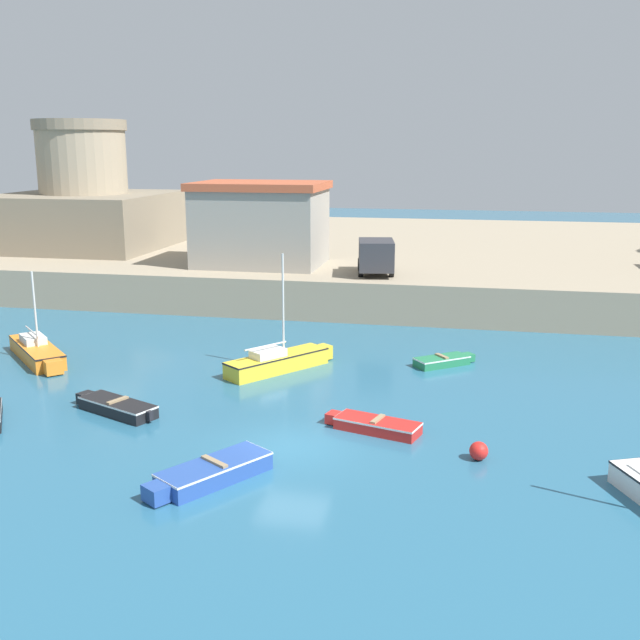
{
  "coord_description": "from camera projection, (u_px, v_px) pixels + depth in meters",
  "views": [
    {
      "loc": [
        5.9,
        -24.08,
        10.4
      ],
      "look_at": [
        -1.23,
        10.88,
        2.0
      ],
      "focal_mm": 42.0,
      "sensor_mm": 36.0,
      "label": 1
    }
  ],
  "objects": [
    {
      "name": "ground_plane",
      "position": [
        293.0,
        445.0,
        26.49
      ],
      "size": [
        200.0,
        200.0,
        0.0
      ],
      "primitive_type": "plane",
      "color": "#28607F"
    },
    {
      "name": "quay_seawall",
      "position": [
        400.0,
        256.0,
        63.08
      ],
      "size": [
        120.0,
        40.0,
        2.45
      ],
      "primitive_type": "cube",
      "color": "gray",
      "rests_on": "ground"
    },
    {
      "name": "dinghy_blue_1",
      "position": [
        211.0,
        472.0,
        23.59
      ],
      "size": [
        3.28,
        4.21,
        0.67
      ],
      "color": "#284C9E",
      "rests_on": "ground"
    },
    {
      "name": "dinghy_green_2",
      "position": [
        443.0,
        360.0,
        36.06
      ],
      "size": [
        2.97,
        2.56,
        0.51
      ],
      "color": "#237A4C",
      "rests_on": "ground"
    },
    {
      "name": "sailboat_orange_3",
      "position": [
        37.0,
        351.0,
        36.89
      ],
      "size": [
        5.15,
        5.11,
        4.48
      ],
      "color": "orange",
      "rests_on": "ground"
    },
    {
      "name": "dinghy_red_4",
      "position": [
        375.0,
        425.0,
        27.76
      ],
      "size": [
        3.75,
        1.99,
        0.53
      ],
      "color": "red",
      "rests_on": "ground"
    },
    {
      "name": "sailboat_yellow_6",
      "position": [
        279.0,
        361.0,
        35.15
      ],
      "size": [
        4.36,
        5.3,
        5.53
      ],
      "color": "yellow",
      "rests_on": "ground"
    },
    {
      "name": "dinghy_black_7",
      "position": [
        116.0,
        406.0,
        29.63
      ],
      "size": [
        4.0,
        2.47,
        0.59
      ],
      "color": "black",
      "rests_on": "ground"
    },
    {
      "name": "mooring_buoy",
      "position": [
        479.0,
        451.0,
        25.22
      ],
      "size": [
        0.64,
        0.64,
        0.64
      ],
      "primitive_type": "sphere",
      "color": "red",
      "rests_on": "ground"
    },
    {
      "name": "fortress",
      "position": [
        85.0,
        206.0,
        58.69
      ],
      "size": [
        12.44,
        12.44,
        9.79
      ],
      "color": "gray",
      "rests_on": "quay_seawall"
    },
    {
      "name": "harbor_shed_near_wharf",
      "position": [
        261.0,
        223.0,
        50.04
      ],
      "size": [
        8.55,
        6.56,
        5.53
      ],
      "color": "gray",
      "rests_on": "quay_seawall"
    },
    {
      "name": "truck_on_quay",
      "position": [
        376.0,
        255.0,
        46.6
      ],
      "size": [
        2.76,
        4.58,
        2.2
      ],
      "color": "#333338",
      "rests_on": "quay_seawall"
    }
  ]
}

